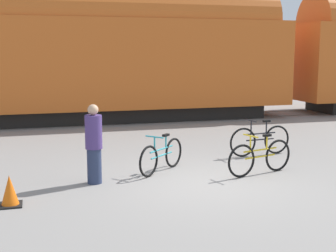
{
  "coord_description": "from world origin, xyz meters",
  "views": [
    {
      "loc": [
        -3.27,
        -8.81,
        2.68
      ],
      "look_at": [
        -0.58,
        0.68,
        1.1
      ],
      "focal_mm": 50.0,
      "sensor_mm": 36.0,
      "label": 1
    }
  ],
  "objects_px": {
    "bicycle_black": "(260,140)",
    "freight_train": "(122,49)",
    "person_in_purple": "(94,144)",
    "bicycle_teal": "(162,156)",
    "bicycle_yellow": "(260,157)",
    "traffic_cone": "(10,192)"
  },
  "relations": [
    {
      "from": "bicycle_teal",
      "to": "traffic_cone",
      "type": "height_order",
      "value": "bicycle_teal"
    },
    {
      "from": "freight_train",
      "to": "bicycle_teal",
      "type": "distance_m",
      "value": 8.54
    },
    {
      "from": "bicycle_teal",
      "to": "person_in_purple",
      "type": "xyz_separation_m",
      "value": [
        -1.56,
        -0.51,
        0.45
      ]
    },
    {
      "from": "bicycle_black",
      "to": "bicycle_teal",
      "type": "relative_size",
      "value": 1.36
    },
    {
      "from": "bicycle_yellow",
      "to": "traffic_cone",
      "type": "distance_m",
      "value": 5.25
    },
    {
      "from": "freight_train",
      "to": "bicycle_teal",
      "type": "xyz_separation_m",
      "value": [
        -0.62,
        -8.18,
        -2.39
      ]
    },
    {
      "from": "bicycle_black",
      "to": "person_in_purple",
      "type": "xyz_separation_m",
      "value": [
        -4.47,
        -1.46,
        0.42
      ]
    },
    {
      "from": "bicycle_black",
      "to": "person_in_purple",
      "type": "relative_size",
      "value": 1.09
    },
    {
      "from": "bicycle_black",
      "to": "bicycle_yellow",
      "type": "relative_size",
      "value": 1.03
    },
    {
      "from": "freight_train",
      "to": "bicycle_teal",
      "type": "bearing_deg",
      "value": -94.34
    },
    {
      "from": "freight_train",
      "to": "person_in_purple",
      "type": "xyz_separation_m",
      "value": [
        -2.18,
        -8.69,
        -1.94
      ]
    },
    {
      "from": "bicycle_yellow",
      "to": "traffic_cone",
      "type": "height_order",
      "value": "bicycle_yellow"
    },
    {
      "from": "bicycle_black",
      "to": "freight_train",
      "type": "bearing_deg",
      "value": 107.53
    },
    {
      "from": "bicycle_black",
      "to": "traffic_cone",
      "type": "relative_size",
      "value": 3.23
    },
    {
      "from": "bicycle_black",
      "to": "person_in_purple",
      "type": "distance_m",
      "value": 4.72
    },
    {
      "from": "freight_train",
      "to": "traffic_cone",
      "type": "distance_m",
      "value": 10.72
    },
    {
      "from": "freight_train",
      "to": "bicycle_yellow",
      "type": "distance_m",
      "value": 9.38
    },
    {
      "from": "traffic_cone",
      "to": "person_in_purple",
      "type": "bearing_deg",
      "value": 32.75
    },
    {
      "from": "bicycle_teal",
      "to": "person_in_purple",
      "type": "bearing_deg",
      "value": -161.97
    },
    {
      "from": "freight_train",
      "to": "bicycle_black",
      "type": "relative_size",
      "value": 23.71
    },
    {
      "from": "bicycle_yellow",
      "to": "person_in_purple",
      "type": "bearing_deg",
      "value": 175.5
    },
    {
      "from": "freight_train",
      "to": "person_in_purple",
      "type": "relative_size",
      "value": 25.85
    }
  ]
}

